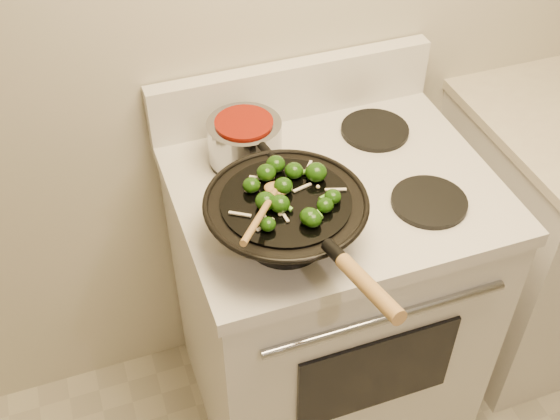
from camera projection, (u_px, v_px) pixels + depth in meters
name	position (u px, v px, depth m)	size (l,w,h in m)	color
stove	(325.00, 299.00, 2.02)	(0.78, 0.67, 1.08)	silver
wok	(287.00, 218.00, 1.52)	(0.36, 0.59, 0.19)	black
stirfry	(290.00, 190.00, 1.48)	(0.26, 0.23, 0.04)	#153908
wooden_spoon	(268.00, 203.00, 1.44)	(0.17, 0.23, 0.07)	#A0763E
saucepan	(245.00, 140.00, 1.73)	(0.18, 0.30, 0.11)	#92939A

